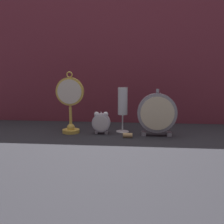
{
  "coord_description": "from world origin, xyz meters",
  "views": [
    {
      "loc": [
        0.11,
        -1.11,
        0.3
      ],
      "look_at": [
        0.0,
        0.08,
        0.1
      ],
      "focal_mm": 40.0,
      "sensor_mm": 36.0,
      "label": 1
    }
  ],
  "objects_px": {
    "alarm_clock_twin_bell": "(101,122)",
    "pocket_watch_on_stand": "(70,104)",
    "wine_cork": "(128,135)",
    "champagne_flute": "(123,104)",
    "mantel_clock_silver": "(157,113)"
  },
  "relations": [
    {
      "from": "alarm_clock_twin_bell",
      "to": "pocket_watch_on_stand",
      "type": "bearing_deg",
      "value": 176.76
    },
    {
      "from": "wine_cork",
      "to": "pocket_watch_on_stand",
      "type": "bearing_deg",
      "value": 166.48
    },
    {
      "from": "champagne_flute",
      "to": "alarm_clock_twin_bell",
      "type": "bearing_deg",
      "value": -152.07
    },
    {
      "from": "mantel_clock_silver",
      "to": "champagne_flute",
      "type": "distance_m",
      "value": 0.18
    },
    {
      "from": "alarm_clock_twin_bell",
      "to": "wine_cork",
      "type": "distance_m",
      "value": 0.15
    },
    {
      "from": "pocket_watch_on_stand",
      "to": "mantel_clock_silver",
      "type": "height_order",
      "value": "pocket_watch_on_stand"
    },
    {
      "from": "alarm_clock_twin_bell",
      "to": "mantel_clock_silver",
      "type": "bearing_deg",
      "value": -2.3
    },
    {
      "from": "alarm_clock_twin_bell",
      "to": "champagne_flute",
      "type": "distance_m",
      "value": 0.14
    },
    {
      "from": "pocket_watch_on_stand",
      "to": "wine_cork",
      "type": "height_order",
      "value": "pocket_watch_on_stand"
    },
    {
      "from": "pocket_watch_on_stand",
      "to": "alarm_clock_twin_bell",
      "type": "xyz_separation_m",
      "value": [
        0.15,
        -0.01,
        -0.08
      ]
    },
    {
      "from": "alarm_clock_twin_bell",
      "to": "mantel_clock_silver",
      "type": "relative_size",
      "value": 0.49
    },
    {
      "from": "pocket_watch_on_stand",
      "to": "wine_cork",
      "type": "xyz_separation_m",
      "value": [
        0.28,
        -0.07,
        -0.13
      ]
    },
    {
      "from": "mantel_clock_silver",
      "to": "alarm_clock_twin_bell",
      "type": "bearing_deg",
      "value": 177.7
    },
    {
      "from": "alarm_clock_twin_bell",
      "to": "wine_cork",
      "type": "bearing_deg",
      "value": -24.48
    },
    {
      "from": "alarm_clock_twin_bell",
      "to": "champagne_flute",
      "type": "height_order",
      "value": "champagne_flute"
    }
  ]
}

